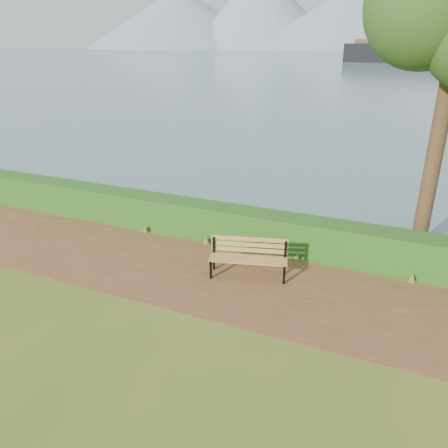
% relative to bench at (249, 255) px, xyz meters
% --- Properties ---
extents(ground, '(140.00, 140.00, 0.00)m').
position_rel_bench_xyz_m(ground, '(-0.67, -0.80, -0.56)').
color(ground, '#465E1B').
rests_on(ground, ground).
extents(path, '(40.00, 3.40, 0.01)m').
position_rel_bench_xyz_m(path, '(-0.67, -0.50, -0.55)').
color(path, brown).
rests_on(path, ground).
extents(hedge, '(32.00, 0.85, 1.00)m').
position_rel_bench_xyz_m(hedge, '(-0.67, 1.80, -0.06)').
color(hedge, '#1B4E16').
rests_on(hedge, ground).
extents(water, '(700.00, 510.00, 0.00)m').
position_rel_bench_xyz_m(water, '(-0.67, 259.20, -0.55)').
color(water, '#3F5665').
rests_on(water, ground).
extents(mountains, '(585.00, 190.00, 70.00)m').
position_rel_bench_xyz_m(mountains, '(-9.84, 405.25, 27.14)').
color(mountains, gray).
rests_on(mountains, ground).
extents(bench, '(2.01, 1.04, 0.97)m').
position_rel_bench_xyz_m(bench, '(0.00, 0.00, 0.00)').
color(bench, black).
rests_on(bench, ground).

